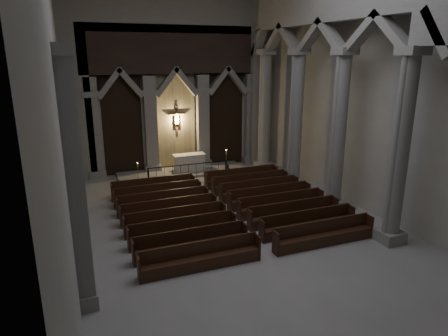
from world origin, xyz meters
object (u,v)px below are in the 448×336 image
object	(u,v)px
candle_stand_left	(138,179)
altar	(189,162)
candle_stand_right	(226,167)
pews	(226,210)
altar_rail	(188,169)
worshipper	(228,174)

from	to	relation	value
candle_stand_left	altar	bearing A→B (deg)	23.37
candle_stand_right	pews	world-z (taller)	candle_stand_right
altar	candle_stand_left	world-z (taller)	candle_stand_left
altar	pews	xyz separation A→B (m)	(-0.51, -8.12, -0.36)
candle_stand_left	candle_stand_right	bearing A→B (deg)	3.34
candle_stand_right	pews	xyz separation A→B (m)	(-2.71, -6.87, -0.10)
altar_rail	worshipper	world-z (taller)	worshipper
altar_rail	candle_stand_right	distance (m)	2.74
pews	candle_stand_right	bearing A→B (deg)	68.47
candle_stand_left	pews	xyz separation A→B (m)	(3.19, -6.52, -0.05)
candle_stand_right	worshipper	xyz separation A→B (m)	(-0.64, -1.88, 0.15)
altar_rail	worshipper	xyz separation A→B (m)	(2.07, -1.58, -0.09)
pews	worshipper	xyz separation A→B (m)	(2.07, 4.98, 0.25)
candle_stand_left	pews	bearing A→B (deg)	-63.94
altar_rail	worshipper	distance (m)	2.60
candle_stand_left	worshipper	world-z (taller)	candle_stand_left
altar	candle_stand_left	xyz separation A→B (m)	(-3.70, -1.60, -0.31)
candle_stand_left	candle_stand_right	xyz separation A→B (m)	(5.90, 0.34, 0.05)
candle_stand_right	altar	bearing A→B (deg)	150.29
altar	worshipper	bearing A→B (deg)	-63.64
candle_stand_right	altar_rail	bearing A→B (deg)	-173.60
worshipper	altar_rail	bearing A→B (deg)	132.65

